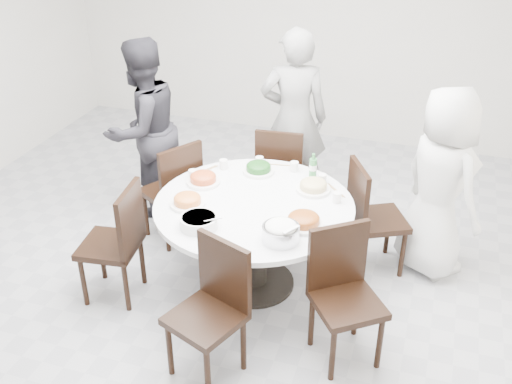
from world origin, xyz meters
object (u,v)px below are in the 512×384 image
(chair_s, at_px, (205,316))
(diner_right, at_px, (440,184))
(chair_ne, at_px, (378,218))
(chair_nw, at_px, (171,190))
(dining_table, at_px, (254,245))
(chair_sw, at_px, (110,243))
(rice_bowl, at_px, (281,233))
(soup_bowl, at_px, (199,222))
(chair_se, at_px, (348,301))
(beverage_bottle, at_px, (313,166))
(chair_n, at_px, (282,171))
(diner_left, at_px, (143,129))
(diner_middle, at_px, (294,119))

(chair_s, height_order, diner_right, diner_right)
(chair_ne, bearing_deg, chair_nw, 65.78)
(dining_table, height_order, chair_ne, chair_ne)
(chair_sw, distance_m, rice_bowl, 1.36)
(dining_table, height_order, chair_s, chair_s)
(soup_bowl, bearing_deg, chair_se, -7.19)
(dining_table, bearing_deg, beverage_bottle, 59.29)
(chair_s, relative_size, rice_bowl, 3.73)
(chair_nw, bearing_deg, chair_se, 90.91)
(chair_ne, height_order, chair_s, same)
(dining_table, height_order, chair_n, chair_n)
(beverage_bottle, bearing_deg, rice_bowl, -89.72)
(chair_n, xyz_separation_m, rice_bowl, (0.40, -1.48, 0.33))
(beverage_bottle, bearing_deg, diner_left, 170.41)
(rice_bowl, relative_size, soup_bowl, 0.96)
(chair_ne, relative_size, diner_right, 0.61)
(diner_middle, height_order, beverage_bottle, diner_middle)
(chair_n, bearing_deg, chair_se, 113.76)
(chair_sw, distance_m, chair_s, 1.13)
(chair_se, height_order, diner_right, diner_right)
(dining_table, bearing_deg, diner_middle, 92.85)
(diner_left, bearing_deg, chair_nw, 70.11)
(chair_se, bearing_deg, chair_n, 82.39)
(chair_n, distance_m, beverage_bottle, 0.77)
(dining_table, xyz_separation_m, rice_bowl, (0.32, -0.41, 0.43))
(diner_right, height_order, diner_middle, diner_middle)
(chair_ne, relative_size, soup_bowl, 3.57)
(chair_nw, bearing_deg, diner_right, 127.11)
(chair_nw, height_order, diner_right, diner_right)
(chair_ne, xyz_separation_m, chair_sw, (-1.87, -0.99, 0.00))
(chair_n, relative_size, chair_sw, 1.00)
(chair_ne, xyz_separation_m, chair_s, (-0.88, -1.52, 0.00))
(diner_right, bearing_deg, chair_s, 98.08)
(chair_sw, height_order, beverage_bottle, beverage_bottle)
(chair_se, height_order, diner_middle, diner_middle)
(chair_n, height_order, diner_left, diner_left)
(chair_n, relative_size, soup_bowl, 3.57)
(beverage_bottle, bearing_deg, chair_n, 126.83)
(dining_table, distance_m, chair_n, 1.08)
(chair_se, distance_m, diner_left, 2.59)
(chair_nw, height_order, rice_bowl, chair_nw)
(chair_sw, distance_m, diner_middle, 2.11)
(dining_table, bearing_deg, chair_nw, 154.18)
(rice_bowl, height_order, beverage_bottle, beverage_bottle)
(chair_s, height_order, beverage_bottle, beverage_bottle)
(chair_n, height_order, chair_se, same)
(chair_se, bearing_deg, soup_bowl, 136.13)
(dining_table, relative_size, chair_n, 1.58)
(chair_sw, height_order, diner_middle, diner_middle)
(diner_left, bearing_deg, soup_bowl, 62.63)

